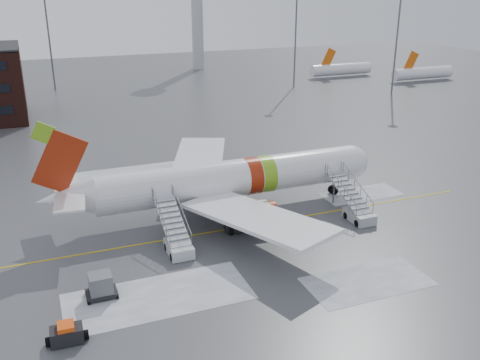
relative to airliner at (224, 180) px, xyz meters
name	(u,v)px	position (x,y,z in m)	size (l,w,h in m)	color
ground	(195,230)	(-4.15, -3.25, -3.42)	(260.00, 260.00, 0.00)	#494C4F
airliner	(224,180)	(0.00, 0.00, 0.00)	(35.03, 32.97, 11.18)	white
airstair_fwd	(356,208)	(11.61, -6.54, -2.35)	(2.05, 7.70, 3.48)	#A2A3A9
airstair_aft	(177,239)	(-6.87, -6.54, -2.35)	(2.05, 7.70, 3.48)	#B8BAC0
pushback_tug	(239,223)	(-0.31, -4.87, -2.65)	(3.27, 2.66, 1.74)	black
uld_container	(101,286)	(-14.14, -11.68, -2.53)	(2.32, 1.79, 1.89)	black
baggage_tractor	(67,335)	(-17.01, -16.40, -2.81)	(2.76, 1.34, 1.42)	black
light_mast_far_ne	(296,23)	(37.85, 58.75, 10.42)	(1.20, 1.20, 24.25)	#595B60
light_mast_far_n	(47,24)	(-12.15, 74.75, 10.42)	(1.20, 1.20, 24.25)	#595B60
light_mast_far_e	(398,26)	(53.85, 44.75, 10.42)	(1.20, 1.20, 24.25)	#595B60
distant_aircraft	(366,80)	(58.35, 60.75, -3.42)	(35.00, 18.00, 8.00)	#D8590C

